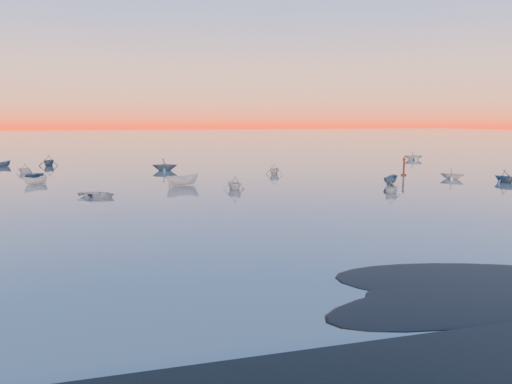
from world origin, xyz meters
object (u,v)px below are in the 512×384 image
object	(u,v)px
boat_near_center	(390,185)
channel_marker	(404,168)
boat_near_right	(235,189)
boat_near_left	(97,197)

from	to	relation	value
boat_near_center	channel_marker	world-z (taller)	channel_marker
boat_near_right	channel_marker	size ratio (longest dim) A/B	1.19
boat_near_left	channel_marker	bearing A→B (deg)	-49.85
boat_near_left	boat_near_right	distance (m)	16.27
boat_near_right	boat_near_center	bearing A→B (deg)	165.56
boat_near_center	boat_near_right	size ratio (longest dim) A/B	0.98
boat_near_left	boat_near_center	bearing A→B (deg)	-61.29
boat_near_left	boat_near_right	size ratio (longest dim) A/B	1.17
boat_near_right	channel_marker	world-z (taller)	channel_marker
channel_marker	boat_near_right	bearing A→B (deg)	-164.59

